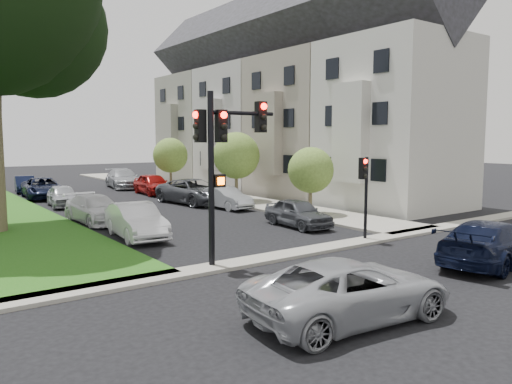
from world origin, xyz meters
TOP-DOWN VIEW (x-y plane):
  - ground at (0.00, 0.00)m, footprint 140.00×140.00m
  - sidewalk_right at (6.75, 24.00)m, footprint 3.50×44.00m
  - sidewalk_cross at (0.00, 2.00)m, footprint 60.00×1.00m
  - house_a at (12.45, 8.00)m, footprint 7.70×7.55m
  - house_b at (12.45, 15.50)m, footprint 7.70×7.55m
  - house_c at (12.45, 23.00)m, footprint 7.70×7.55m
  - house_d at (12.45, 30.50)m, footprint 7.70×7.55m
  - small_tree_a at (6.20, 8.50)m, footprint 2.49×2.49m
  - small_tree_b at (6.20, 15.73)m, footprint 3.07×3.07m
  - small_tree_c at (6.20, 25.34)m, footprint 2.82×2.82m
  - traffic_signal_main at (-3.35, 2.24)m, footprint 2.77×0.72m
  - traffic_signal_secondary at (3.38, 2.19)m, footprint 0.44×0.35m
  - car_cross_near at (-3.59, -3.65)m, footprint 5.31×2.83m
  - car_cross_far at (3.92, -2.86)m, footprint 5.42×2.94m
  - car_parked_0 at (3.40, 6.29)m, footprint 1.86×4.05m
  - car_parked_1 at (3.94, 13.52)m, footprint 1.67×4.02m
  - car_parked_2 at (3.52, 16.65)m, footprint 3.26×5.97m
  - car_parked_3 at (3.64, 23.14)m, footprint 2.14×4.72m
  - car_parked_4 at (3.61, 29.06)m, footprint 3.06×5.80m
  - car_parked_5 at (-3.86, 8.28)m, footprint 1.98×4.61m
  - car_parked_6 at (-3.96, 13.16)m, footprint 2.23×4.86m
  - car_parked_7 at (-3.68, 20.16)m, footprint 2.02×4.10m
  - car_parked_8 at (-3.63, 25.39)m, footprint 2.85×5.42m
  - car_parked_9 at (-3.82, 30.35)m, footprint 1.85×4.00m

SIDE VIEW (x-z plane):
  - ground at x=0.00m, z-range 0.00..0.00m
  - sidewalk_right at x=6.75m, z-range 0.00..0.12m
  - sidewalk_cross at x=0.00m, z-range 0.00..0.12m
  - car_parked_9 at x=-3.82m, z-range 0.00..1.27m
  - car_parked_1 at x=3.94m, z-range 0.00..1.29m
  - car_parked_7 at x=-3.68m, z-range 0.00..1.34m
  - car_parked_0 at x=3.40m, z-range 0.00..1.35m
  - car_parked_6 at x=-3.96m, z-range 0.00..1.38m
  - car_cross_near at x=-3.59m, z-range 0.00..1.42m
  - car_parked_8 at x=-3.63m, z-range 0.00..1.45m
  - car_parked_5 at x=-3.86m, z-range 0.00..1.47m
  - car_cross_far at x=3.92m, z-range 0.00..1.49m
  - car_parked_3 at x=3.64m, z-range 0.00..1.57m
  - car_parked_2 at x=3.52m, z-range 0.00..1.59m
  - car_parked_4 at x=3.61m, z-range 0.00..1.60m
  - traffic_signal_secondary at x=3.38m, z-range 0.68..4.12m
  - small_tree_a at x=6.20m, z-range 0.62..4.35m
  - small_tree_c at x=6.20m, z-range 0.70..4.93m
  - small_tree_b at x=6.20m, z-range 0.76..5.36m
  - traffic_signal_main at x=-3.35m, z-range 1.08..6.75m
  - house_a at x=12.45m, z-range -1.05..14.92m
  - house_b at x=12.45m, z-range -1.05..14.92m
  - house_c at x=12.45m, z-range -1.05..14.92m
  - house_d at x=12.45m, z-range -1.05..14.92m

